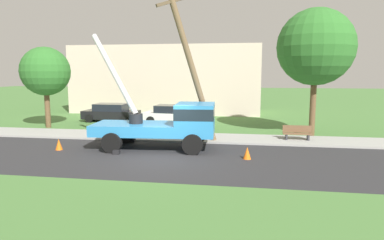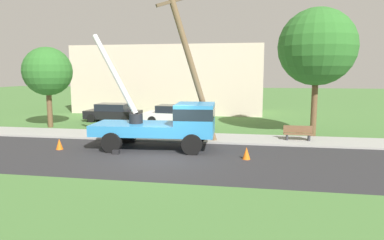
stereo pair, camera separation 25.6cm
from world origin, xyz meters
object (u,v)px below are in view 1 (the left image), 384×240
leaning_utility_pole (191,63)px  roadside_tree_far (45,72)px  roadside_tree_near (316,47)px  utility_truck (170,122)px  parked_sedan_black (111,113)px  parked_sedan_white (172,114)px  traffic_cone_behind (59,144)px  park_bench (297,133)px  traffic_cone_ahead (247,153)px  traffic_cone_curbside (199,140)px

leaning_utility_pole → roadside_tree_far: leaning_utility_pole is taller
roadside_tree_near → roadside_tree_far: size_ratio=1.36×
utility_truck → parked_sedan_black: 11.26m
leaning_utility_pole → parked_sedan_white: (-2.58, 7.11, -3.71)m
leaning_utility_pole → parked_sedan_white: size_ratio=1.90×
parked_sedan_black → roadside_tree_near: size_ratio=0.58×
traffic_cone_behind → utility_truck: bearing=12.0°
parked_sedan_black → parked_sedan_white: (5.12, -0.47, 0.00)m
leaning_utility_pole → park_bench: 7.29m
leaning_utility_pole → parked_sedan_white: leaning_utility_pole is taller
utility_truck → traffic_cone_ahead: size_ratio=12.34×
leaning_utility_pole → traffic_cone_curbside: 4.17m
leaning_utility_pole → park_bench: leaning_utility_pole is taller
roadside_tree_near → leaning_utility_pole: bearing=-152.5°
roadside_tree_near → traffic_cone_ahead: bearing=-121.2°
traffic_cone_behind → roadside_tree_near: bearing=24.7°
traffic_cone_ahead → roadside_tree_near: (3.96, 6.54, 5.13)m
parked_sedan_black → roadside_tree_far: roadside_tree_far is taller
traffic_cone_curbside → parked_sedan_white: 7.94m
parked_sedan_white → park_bench: 10.07m
traffic_cone_ahead → parked_sedan_white: bearing=119.5°
leaning_utility_pole → park_bench: (5.89, 1.66, -3.95)m
roadside_tree_near → roadside_tree_far: roadside_tree_near is taller
parked_sedan_white → roadside_tree_far: size_ratio=0.80×
traffic_cone_ahead → parked_sedan_black: parked_sedan_black is taller
traffic_cone_behind → roadside_tree_far: size_ratio=0.10×
utility_truck → traffic_cone_behind: size_ratio=12.34×
traffic_cone_behind → parked_sedan_black: bearing=97.4°
traffic_cone_ahead → roadside_tree_near: roadside_tree_near is taller
traffic_cone_curbside → parked_sedan_white: size_ratio=0.12×
utility_truck → leaning_utility_pole: bearing=57.6°
traffic_cone_ahead → parked_sedan_white: (-5.66, 9.99, 0.43)m
leaning_utility_pole → traffic_cone_curbside: (0.49, -0.20, -4.14)m
parked_sedan_white → park_bench: parked_sedan_white is taller
park_bench → utility_truck: bearing=-156.0°
traffic_cone_ahead → traffic_cone_curbside: same height
park_bench → roadside_tree_near: bearing=60.1°
roadside_tree_near → roadside_tree_far: (-17.99, 0.30, -1.45)m
leaning_utility_pole → traffic_cone_behind: 8.02m
park_bench → parked_sedan_black: bearing=156.5°
traffic_cone_behind → parked_sedan_black: parked_sedan_black is taller
park_bench → roadside_tree_near: (1.15, 2.00, 4.94)m
roadside_tree_near → utility_truck: bearing=-147.7°
parked_sedan_white → roadside_tree_near: 11.24m
park_bench → roadside_tree_far: bearing=172.2°
traffic_cone_behind → traffic_cone_curbside: size_ratio=1.00×
traffic_cone_behind → park_bench: size_ratio=0.35×
traffic_cone_ahead → roadside_tree_far: 16.04m
leaning_utility_pole → roadside_tree_far: 11.65m
utility_truck → roadside_tree_far: bearing=152.4°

